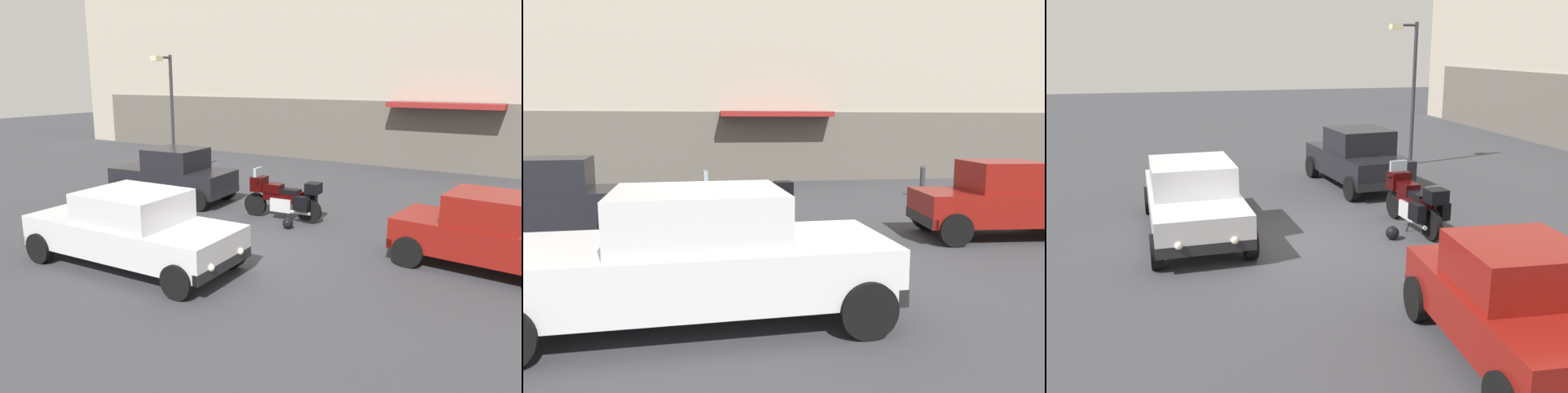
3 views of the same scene
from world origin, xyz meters
TOP-DOWN VIEW (x-y plane):
  - ground_plane at (0.00, 0.00)m, footprint 80.00×80.00m
  - building_facade_rear at (0.00, 13.82)m, footprint 38.42×3.40m
  - motorcycle at (-0.10, 2.95)m, footprint 2.26×0.80m
  - helmet at (0.43, 2.25)m, footprint 0.28×0.28m
  - car_hatchback_near at (-4.08, 3.04)m, footprint 3.98×2.10m
  - car_sedan_far at (-0.98, -1.66)m, footprint 4.64×2.09m
  - car_compact_side at (5.08, 1.88)m, footprint 3.56×1.94m
  - bollard_curbside at (5.92, 7.44)m, footprint 0.16×0.16m

SIDE VIEW (x-z plane):
  - ground_plane at x=0.00m, z-range 0.00..0.00m
  - helmet at x=0.43m, z-range 0.00..0.28m
  - bollard_curbside at x=5.92m, z-range 0.03..1.04m
  - motorcycle at x=-0.10m, z-range -0.06..1.30m
  - car_compact_side at x=5.08m, z-range -0.01..1.55m
  - car_sedan_far at x=-0.98m, z-range 0.00..1.56m
  - car_hatchback_near at x=-4.08m, z-range -0.01..1.63m
  - building_facade_rear at x=0.00m, z-range -0.05..13.46m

